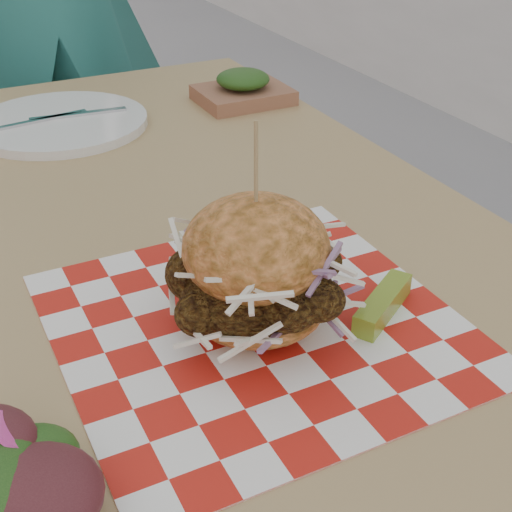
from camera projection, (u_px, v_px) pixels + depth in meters
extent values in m
plane|color=gray|center=(137.00, 460.00, 1.51)|extent=(80.00, 80.00, 0.00)
cube|color=tan|center=(135.00, 240.00, 0.85)|extent=(0.80, 1.20, 0.04)
cylinder|color=#333338|center=(219.00, 245.00, 1.58)|extent=(0.05, 0.05, 0.71)
cube|color=tan|center=(21.00, 168.00, 1.71)|extent=(0.48, 0.48, 0.04)
cylinder|color=#333338|center=(132.00, 260.00, 1.80)|extent=(0.03, 0.03, 0.43)
cylinder|color=#333338|center=(73.00, 208.00, 2.05)|extent=(0.03, 0.03, 0.43)
cube|color=red|center=(256.00, 323.00, 0.67)|extent=(0.36, 0.36, 0.00)
ellipsoid|color=orange|center=(256.00, 303.00, 0.66)|extent=(0.13, 0.13, 0.05)
ellipsoid|color=brown|center=(256.00, 287.00, 0.65)|extent=(0.14, 0.13, 0.07)
ellipsoid|color=orange|center=(256.00, 248.00, 0.63)|extent=(0.13, 0.13, 0.09)
cylinder|color=tan|center=(256.00, 178.00, 0.59)|extent=(0.00, 0.00, 0.10)
cube|color=olive|center=(383.00, 304.00, 0.67)|extent=(0.09, 0.07, 0.02)
ellipsoid|color=#3F1419|center=(45.00, 466.00, 0.50)|extent=(0.08, 0.08, 0.03)
ellipsoid|color=#143E11|center=(23.00, 451.00, 0.51)|extent=(0.08, 0.08, 0.03)
ellipsoid|color=#3F1419|center=(36.00, 494.00, 0.48)|extent=(0.08, 0.08, 0.03)
cylinder|color=#F143AD|center=(16.00, 433.00, 0.50)|extent=(0.05, 0.05, 0.04)
cylinder|color=white|center=(60.00, 123.00, 1.11)|extent=(0.27, 0.27, 0.01)
cube|color=silver|center=(40.00, 120.00, 1.09)|extent=(0.15, 0.03, 0.00)
cube|color=silver|center=(78.00, 114.00, 1.12)|extent=(0.15, 0.03, 0.00)
cube|color=#905B41|center=(243.00, 95.00, 1.21)|extent=(0.15, 0.12, 0.02)
ellipsoid|color=#143E11|center=(243.00, 79.00, 1.19)|extent=(0.09, 0.09, 0.03)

